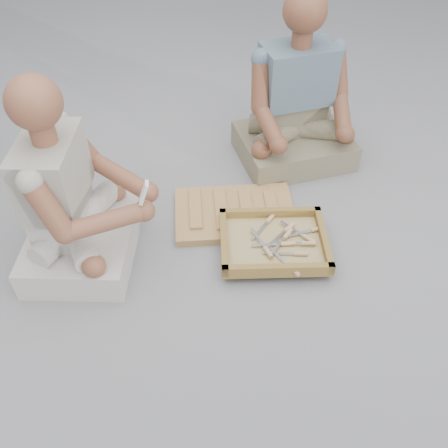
{
  "coord_description": "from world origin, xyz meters",
  "views": [
    {
      "loc": [
        -0.06,
        -1.46,
        1.86
      ],
      "look_at": [
        -0.12,
        0.17,
        0.3
      ],
      "focal_mm": 40.0,
      "sensor_mm": 36.0,
      "label": 1
    }
  ],
  "objects_px": {
    "craftsman": "(72,204)",
    "carved_panel": "(235,213)",
    "tool_tray": "(274,242)",
    "companion": "(296,109)"
  },
  "relations": [
    {
      "from": "tool_tray",
      "to": "craftsman",
      "type": "distance_m",
      "value": 0.99
    },
    {
      "from": "craftsman",
      "to": "companion",
      "type": "relative_size",
      "value": 0.97
    },
    {
      "from": "tool_tray",
      "to": "carved_panel",
      "type": "bearing_deg",
      "value": 127.68
    },
    {
      "from": "carved_panel",
      "to": "tool_tray",
      "type": "height_order",
      "value": "tool_tray"
    },
    {
      "from": "companion",
      "to": "craftsman",
      "type": "bearing_deg",
      "value": 19.76
    },
    {
      "from": "companion",
      "to": "carved_panel",
      "type": "bearing_deg",
      "value": 40.23
    },
    {
      "from": "carved_panel",
      "to": "companion",
      "type": "bearing_deg",
      "value": 59.08
    },
    {
      "from": "carved_panel",
      "to": "companion",
      "type": "xyz_separation_m",
      "value": [
        0.34,
        0.57,
        0.31
      ]
    },
    {
      "from": "craftsman",
      "to": "carved_panel",
      "type": "bearing_deg",
      "value": 111.41
    },
    {
      "from": "tool_tray",
      "to": "craftsman",
      "type": "bearing_deg",
      "value": -177.36
    }
  ]
}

